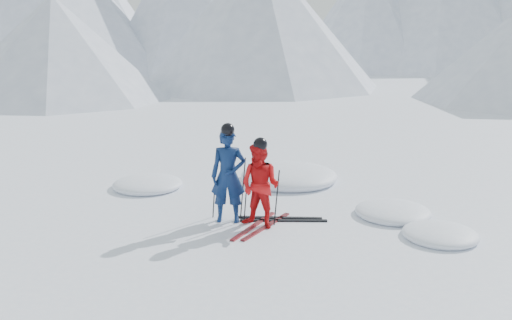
# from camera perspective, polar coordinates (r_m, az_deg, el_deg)

# --- Properties ---
(ground) EXTENTS (160.00, 160.00, 0.00)m
(ground) POSITION_cam_1_polar(r_m,az_deg,el_deg) (10.61, 7.30, -6.60)
(ground) COLOR white
(ground) RESTS_ON ground
(skier_blue) EXTENTS (0.69, 0.48, 1.83)m
(skier_blue) POSITION_cam_1_polar(r_m,az_deg,el_deg) (10.38, -2.94, -1.67)
(skier_blue) COLOR #0C214D
(skier_blue) RESTS_ON ground
(skier_red) EXTENTS (0.96, 0.87, 1.62)m
(skier_red) POSITION_cam_1_polar(r_m,az_deg,el_deg) (10.08, 0.45, -2.73)
(skier_red) COLOR red
(skier_red) RESTS_ON ground
(pole_blue_left) EXTENTS (0.12, 0.09, 1.22)m
(pole_blue_left) POSITION_cam_1_polar(r_m,az_deg,el_deg) (10.66, -4.39, -2.99)
(pole_blue_left) COLOR black
(pole_blue_left) RESTS_ON ground
(pole_blue_right) EXTENTS (0.12, 0.07, 1.22)m
(pole_blue_right) POSITION_cam_1_polar(r_m,az_deg,el_deg) (10.67, -1.38, -2.94)
(pole_blue_right) COLOR black
(pole_blue_right) RESTS_ON ground
(pole_red_left) EXTENTS (0.11, 0.09, 1.08)m
(pole_red_left) POSITION_cam_1_polar(r_m,az_deg,el_deg) (10.43, -1.06, -3.72)
(pole_red_left) COLOR black
(pole_red_left) RESTS_ON ground
(pole_red_right) EXTENTS (0.11, 0.08, 1.08)m
(pole_red_right) POSITION_cam_1_polar(r_m,az_deg,el_deg) (10.28, 2.20, -3.99)
(pole_red_right) COLOR black
(pole_red_right) RESTS_ON ground
(ski_worn_left) EXTENTS (0.69, 1.62, 0.03)m
(ski_worn_left) POSITION_cam_1_polar(r_m,az_deg,el_deg) (10.34, -0.23, -6.93)
(ski_worn_left) COLOR black
(ski_worn_left) RESTS_ON ground
(ski_worn_right) EXTENTS (0.80, 1.58, 0.03)m
(ski_worn_right) POSITION_cam_1_polar(r_m,az_deg,el_deg) (10.32, 1.11, -6.98)
(ski_worn_right) COLOR black
(ski_worn_right) RESTS_ON ground
(ski_loose_a) EXTENTS (1.70, 0.18, 0.03)m
(ski_loose_a) POSITION_cam_1_polar(r_m,az_deg,el_deg) (10.78, 2.43, -6.09)
(ski_loose_a) COLOR black
(ski_loose_a) RESTS_ON ground
(ski_loose_b) EXTENTS (1.70, 0.24, 0.03)m
(ski_loose_b) POSITION_cam_1_polar(r_m,az_deg,el_deg) (10.63, 2.92, -6.38)
(ski_loose_b) COLOR black
(ski_loose_b) RESTS_ON ground
(snow_lumps) EXTENTS (7.67, 5.40, 0.53)m
(snow_lumps) POSITION_cam_1_polar(r_m,az_deg,el_deg) (12.62, 3.31, -3.24)
(snow_lumps) COLOR white
(snow_lumps) RESTS_ON ground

